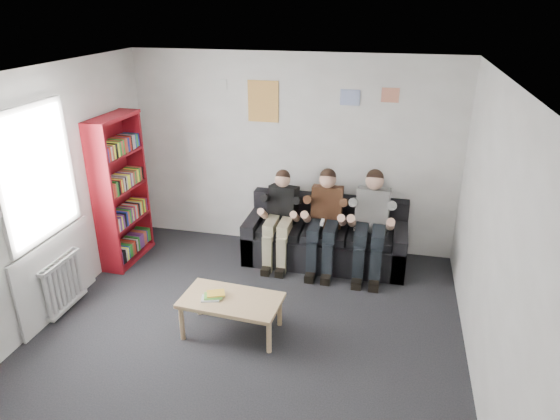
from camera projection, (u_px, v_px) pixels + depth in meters
name	position (u px, v px, depth m)	size (l,w,h in m)	color
room_shell	(237.00, 229.00, 4.61)	(5.00, 5.00, 5.00)	black
sofa	(326.00, 239.00, 6.78)	(2.13, 0.87, 0.82)	black
bookshelf	(122.00, 191.00, 6.53)	(0.30, 0.89, 1.98)	maroon
coffee_table	(231.00, 303.00, 5.24)	(1.04, 0.57, 0.42)	tan
game_cases	(213.00, 296.00, 5.24)	(0.23, 0.20, 0.04)	silver
person_left	(280.00, 219.00, 6.60)	(0.38, 0.80, 1.25)	black
person_middle	(324.00, 221.00, 6.46)	(0.40, 0.86, 1.31)	#502D1A
person_right	(371.00, 225.00, 6.33)	(0.42, 0.90, 1.35)	silver
radiator	(63.00, 284.00, 5.63)	(0.10, 0.64, 0.60)	silver
window	(47.00, 229.00, 5.38)	(0.05, 1.30, 2.36)	white
poster_large	(263.00, 101.00, 6.64)	(0.42, 0.01, 0.55)	#D6C84B
poster_blue	(350.00, 97.00, 6.37)	(0.25, 0.01, 0.20)	blue
poster_pink	(390.00, 95.00, 6.24)	(0.22, 0.01, 0.18)	#C23C79
poster_sign	(220.00, 85.00, 6.69)	(0.20, 0.01, 0.14)	silver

